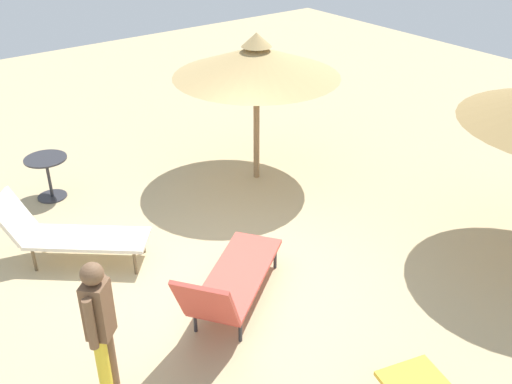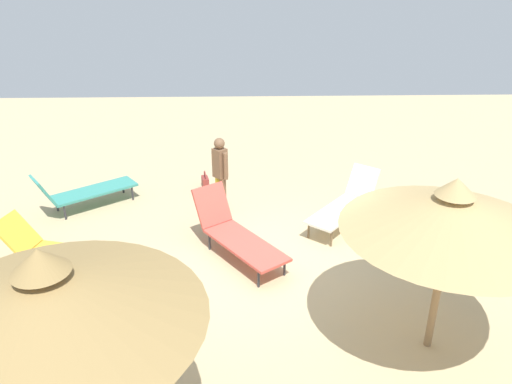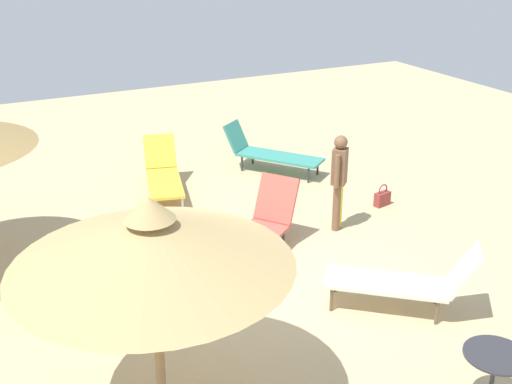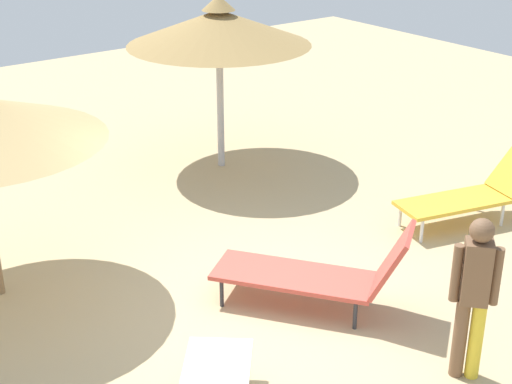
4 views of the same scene
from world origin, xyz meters
The scene contains 10 objects.
ground centered at (0.00, 0.00, -0.05)m, with size 24.00×24.00×0.10m, color tan.
parasol_umbrella_far_left centered at (2.14, 3.76, 2.19)m, with size 2.76×2.76×2.66m.
parasol_umbrella_back centered at (-2.05, 2.04, 2.04)m, with size 2.68×2.68×2.49m.
lounge_chair_near_right centered at (3.62, 0.06, 0.43)m, with size 2.04×1.07×0.92m.
lounge_chair_far_right centered at (0.60, -0.36, 0.45)m, with size 1.75×2.07×1.06m.
lounge_chair_edge centered at (-1.57, -1.48, 0.45)m, with size 1.70×1.87×0.98m.
lounge_chair_near_left centered at (3.84, -2.29, 0.41)m, with size 2.00×1.70×0.93m.
person_standing_front centered at (0.92, -2.05, 0.92)m, with size 0.33×0.34×1.63m.
handbag centered at (1.33, -3.31, 0.14)m, with size 0.20×0.33×0.42m.
side_table_round centered at (-3.47, -1.06, 0.48)m, with size 0.66×0.66×0.70m.
Camera 2 is at (0.46, 7.27, 4.77)m, focal length 34.74 mm.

